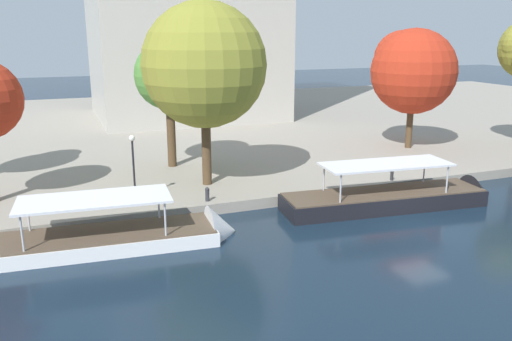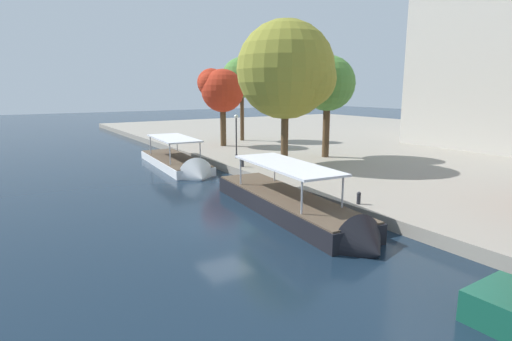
{
  "view_description": "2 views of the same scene",
  "coord_description": "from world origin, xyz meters",
  "px_view_note": "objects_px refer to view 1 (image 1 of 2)",
  "views": [
    {
      "loc": [
        -18.11,
        -21.54,
        10.41
      ],
      "look_at": [
        -6.54,
        8.22,
        1.9
      ],
      "focal_mm": 36.95,
      "sensor_mm": 36.0,
      "label": 1
    },
    {
      "loc": [
        17.89,
        -9.43,
        6.86
      ],
      "look_at": [
        -4.48,
        4.81,
        1.54
      ],
      "focal_mm": 28.65,
      "sensor_mm": 36.0,
      "label": 2
    }
  ],
  "objects_px": {
    "tour_boat_1": "(398,201)",
    "tree_2": "(211,67)",
    "mooring_bollard_2": "(392,175)",
    "lamp_post": "(133,164)",
    "mooring_bollard_1": "(207,194)",
    "tree_5": "(409,69)",
    "tour_boat_0": "(124,240)",
    "tree_0": "(168,76)"
  },
  "relations": [
    {
      "from": "mooring_bollard_1",
      "to": "mooring_bollard_2",
      "type": "xyz_separation_m",
      "value": [
        12.8,
        -0.19,
        -0.08
      ]
    },
    {
      "from": "lamp_post",
      "to": "tree_0",
      "type": "height_order",
      "value": "tree_0"
    },
    {
      "from": "tour_boat_0",
      "to": "tree_0",
      "type": "xyz_separation_m",
      "value": [
        5.14,
        12.25,
        7.02
      ]
    },
    {
      "from": "mooring_bollard_2",
      "to": "lamp_post",
      "type": "height_order",
      "value": "lamp_post"
    },
    {
      "from": "tour_boat_1",
      "to": "tree_2",
      "type": "relative_size",
      "value": 1.2
    },
    {
      "from": "tour_boat_0",
      "to": "tree_5",
      "type": "height_order",
      "value": "tree_5"
    },
    {
      "from": "mooring_bollard_2",
      "to": "tree_0",
      "type": "distance_m",
      "value": 17.02
    },
    {
      "from": "mooring_bollard_1",
      "to": "mooring_bollard_2",
      "type": "relative_size",
      "value": 1.23
    },
    {
      "from": "tour_boat_0",
      "to": "tree_5",
      "type": "relative_size",
      "value": 1.3
    },
    {
      "from": "lamp_post",
      "to": "tree_5",
      "type": "distance_m",
      "value": 25.22
    },
    {
      "from": "tree_2",
      "to": "tree_5",
      "type": "xyz_separation_m",
      "value": [
        18.54,
        4.64,
        -0.86
      ]
    },
    {
      "from": "tree_2",
      "to": "lamp_post",
      "type": "bearing_deg",
      "value": -160.37
    },
    {
      "from": "lamp_post",
      "to": "mooring_bollard_1",
      "type": "bearing_deg",
      "value": -23.27
    },
    {
      "from": "tree_2",
      "to": "tour_boat_1",
      "type": "bearing_deg",
      "value": -35.48
    },
    {
      "from": "mooring_bollard_1",
      "to": "tree_0",
      "type": "distance_m",
      "value": 10.82
    },
    {
      "from": "tour_boat_1",
      "to": "tree_2",
      "type": "distance_m",
      "value": 14.22
    },
    {
      "from": "mooring_bollard_1",
      "to": "tree_5",
      "type": "height_order",
      "value": "tree_5"
    },
    {
      "from": "tree_0",
      "to": "tree_2",
      "type": "bearing_deg",
      "value": -72.78
    },
    {
      "from": "mooring_bollard_1",
      "to": "lamp_post",
      "type": "bearing_deg",
      "value": 156.73
    },
    {
      "from": "tour_boat_0",
      "to": "tree_2",
      "type": "relative_size",
      "value": 1.12
    },
    {
      "from": "mooring_bollard_1",
      "to": "tree_2",
      "type": "distance_m",
      "value": 8.08
    },
    {
      "from": "tour_boat_1",
      "to": "lamp_post",
      "type": "bearing_deg",
      "value": 167.4
    },
    {
      "from": "tour_boat_1",
      "to": "lamp_post",
      "type": "relative_size",
      "value": 3.54
    },
    {
      "from": "mooring_bollard_1",
      "to": "tour_boat_0",
      "type": "bearing_deg",
      "value": -147.78
    },
    {
      "from": "tree_5",
      "to": "tree_2",
      "type": "bearing_deg",
      "value": -165.96
    },
    {
      "from": "mooring_bollard_1",
      "to": "tree_5",
      "type": "bearing_deg",
      "value": 22.42
    },
    {
      "from": "mooring_bollard_1",
      "to": "lamp_post",
      "type": "height_order",
      "value": "lamp_post"
    },
    {
      "from": "tour_boat_1",
      "to": "tree_5",
      "type": "height_order",
      "value": "tree_5"
    },
    {
      "from": "mooring_bollard_2",
      "to": "lamp_post",
      "type": "distance_m",
      "value": 16.94
    },
    {
      "from": "tree_2",
      "to": "tree_5",
      "type": "distance_m",
      "value": 19.13
    },
    {
      "from": "tour_boat_0",
      "to": "tree_2",
      "type": "xyz_separation_m",
      "value": [
        6.78,
        6.97,
        7.93
      ]
    },
    {
      "from": "tour_boat_0",
      "to": "tree_5",
      "type": "bearing_deg",
      "value": 28.85
    },
    {
      "from": "tour_boat_1",
      "to": "lamp_post",
      "type": "height_order",
      "value": "lamp_post"
    },
    {
      "from": "tour_boat_0",
      "to": "mooring_bollard_1",
      "type": "xyz_separation_m",
      "value": [
        5.31,
        3.35,
        0.86
      ]
    },
    {
      "from": "tree_0",
      "to": "tour_boat_1",
      "type": "bearing_deg",
      "value": -47.12
    },
    {
      "from": "tour_boat_1",
      "to": "tree_0",
      "type": "xyz_separation_m",
      "value": [
        -11.3,
        12.16,
        6.93
      ]
    },
    {
      "from": "tree_0",
      "to": "tree_5",
      "type": "bearing_deg",
      "value": -1.82
    },
    {
      "from": "tour_boat_0",
      "to": "tree_2",
      "type": "bearing_deg",
      "value": 50.01
    },
    {
      "from": "tour_boat_0",
      "to": "tree_0",
      "type": "height_order",
      "value": "tree_0"
    },
    {
      "from": "mooring_bollard_2",
      "to": "tour_boat_1",
      "type": "bearing_deg",
      "value": -118.53
    },
    {
      "from": "tour_boat_0",
      "to": "tree_0",
      "type": "bearing_deg",
      "value": 71.45
    },
    {
      "from": "tour_boat_0",
      "to": "lamp_post",
      "type": "bearing_deg",
      "value": 78.91
    }
  ]
}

